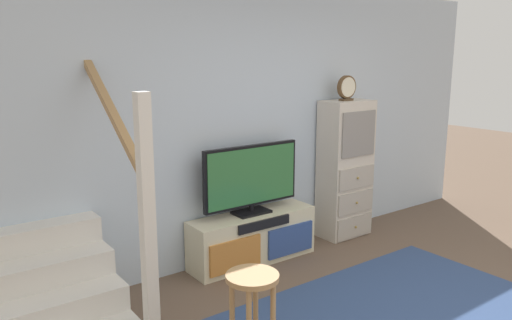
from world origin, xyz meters
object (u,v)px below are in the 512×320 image
(media_console, at_px, (253,238))
(bar_stool_near, at_px, (252,300))
(side_cabinet, at_px, (345,169))
(desk_clock, at_px, (347,88))
(television, at_px, (251,177))

(media_console, height_order, bar_stool_near, bar_stool_near)
(media_console, height_order, side_cabinet, side_cabinet)
(media_console, bearing_deg, desk_clock, -0.22)
(bar_stool_near, bearing_deg, media_console, 53.94)
(television, distance_m, bar_stool_near, 1.84)
(side_cabinet, relative_size, bar_stool_near, 2.24)
(television, height_order, side_cabinet, side_cabinet)
(media_console, distance_m, bar_stool_near, 1.80)
(desk_clock, relative_size, bar_stool_near, 0.39)
(television, height_order, bar_stool_near, television)
(television, distance_m, side_cabinet, 1.29)
(media_console, distance_m, side_cabinet, 1.38)
(television, relative_size, desk_clock, 3.94)
(bar_stool_near, bearing_deg, desk_clock, 32.11)
(television, bearing_deg, side_cabinet, -0.61)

